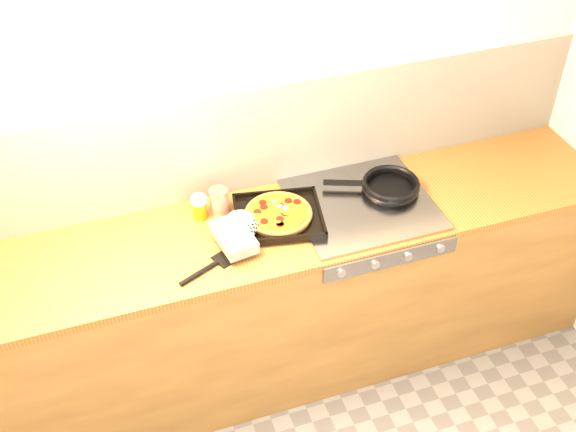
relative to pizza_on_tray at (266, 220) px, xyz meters
name	(u,v)px	position (x,y,z in m)	size (l,w,h in m)	color
room_shell	(243,142)	(-0.01, 0.29, 0.21)	(3.20, 3.20, 3.20)	white
counter_run	(266,300)	(-0.01, 0.00, -0.49)	(3.20, 0.62, 0.90)	olive
stovetop	(362,204)	(0.44, 0.00, -0.04)	(0.60, 0.56, 0.02)	gray
pizza_on_tray	(266,220)	(0.00, 0.00, 0.00)	(0.52, 0.40, 0.06)	black
frying_pan	(389,186)	(0.59, 0.05, 0.00)	(0.45, 0.34, 0.04)	black
tomato_can	(219,201)	(-0.16, 0.16, 0.02)	(0.11, 0.11, 0.12)	#9B170C
juice_glass	(200,207)	(-0.25, 0.15, 0.02)	(0.08, 0.08, 0.11)	orange
wooden_spoon	(285,197)	(0.14, 0.16, -0.03)	(0.30, 0.05, 0.02)	olive
black_spatula	(211,267)	(-0.28, -0.17, -0.03)	(0.28, 0.16, 0.02)	black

